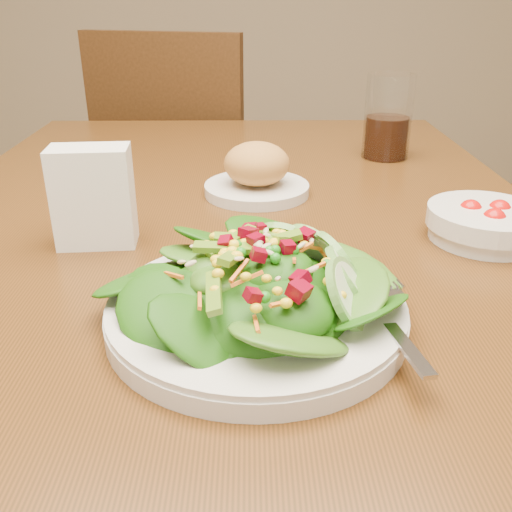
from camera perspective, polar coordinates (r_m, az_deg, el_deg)
name	(u,v)px	position (r m, az deg, el deg)	size (l,w,h in m)	color
dining_table	(233,301)	(0.79, -2.33, -4.54)	(0.90, 1.40, 0.75)	#532C10
chair_far	(187,190)	(1.70, -6.93, 6.58)	(0.53, 0.53, 0.95)	#3E230F
salad_plate	(267,295)	(0.53, 1.08, -3.87)	(0.29, 0.28, 0.08)	silver
bread_plate	(257,173)	(0.88, 0.07, 8.25)	(0.16, 0.16, 0.08)	silver
tomato_bowl	(486,223)	(0.77, 22.01, 3.05)	(0.15, 0.15, 0.05)	silver
drinking_glass	(387,123)	(1.10, 13.01, 12.86)	(0.09, 0.09, 0.15)	silver
napkin_holder	(93,194)	(0.72, -15.98, 5.96)	(0.10, 0.06, 0.12)	white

